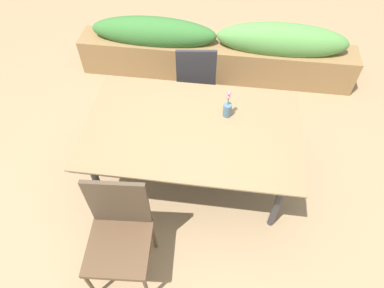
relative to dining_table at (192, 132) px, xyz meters
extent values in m
plane|color=#9E7F5B|center=(-0.03, -0.04, -0.65)|extent=(12.00, 12.00, 0.00)
cube|color=#8C704C|center=(0.00, 0.00, 0.05)|extent=(1.80, 1.11, 0.02)
cube|color=#333338|center=(0.00, 0.00, 0.03)|extent=(1.76, 1.09, 0.02)
cylinder|color=#333338|center=(-0.76, -0.42, -0.31)|extent=(0.06, 0.06, 0.69)
cylinder|color=#333338|center=(0.76, -0.42, -0.31)|extent=(0.06, 0.06, 0.69)
cylinder|color=#333338|center=(-0.76, 0.42, -0.31)|extent=(0.06, 0.06, 0.69)
cylinder|color=#333338|center=(0.76, 0.42, -0.31)|extent=(0.06, 0.06, 0.69)
cube|color=brown|center=(-0.41, -0.99, -0.20)|extent=(0.49, 0.49, 0.04)
cube|color=#4C3D2D|center=(-0.42, -0.77, 0.06)|extent=(0.43, 0.06, 0.51)
cylinder|color=#4C3D2D|center=(-0.60, -1.21, -0.43)|extent=(0.03, 0.03, 0.44)
cylinder|color=#4C3D2D|center=(-0.21, -0.76, -0.43)|extent=(0.03, 0.03, 0.44)
cylinder|color=#4C3D2D|center=(-0.63, -0.80, -0.43)|extent=(0.03, 0.03, 0.44)
cube|color=#3C3738|center=(-0.09, 0.99, -0.21)|extent=(0.46, 0.46, 0.04)
cube|color=#2D2D33|center=(-0.06, 0.80, 0.03)|extent=(0.39, 0.08, 0.44)
cylinder|color=#2D2D33|center=(-0.30, 1.15, -0.43)|extent=(0.03, 0.03, 0.44)
cylinder|color=#2D2D33|center=(0.08, 1.20, -0.43)|extent=(0.03, 0.03, 0.44)
cylinder|color=#2D2D33|center=(-0.25, 0.78, -0.43)|extent=(0.03, 0.03, 0.44)
cylinder|color=#2D2D33|center=(0.12, 0.82, -0.43)|extent=(0.03, 0.03, 0.44)
cylinder|color=slate|center=(0.28, 0.18, 0.12)|extent=(0.07, 0.07, 0.13)
cylinder|color=#47843D|center=(0.28, 0.18, 0.23)|extent=(0.01, 0.01, 0.16)
sphere|color=white|center=(0.28, 0.18, 0.31)|extent=(0.03, 0.03, 0.03)
cylinder|color=#47843D|center=(0.28, 0.18, 0.23)|extent=(0.01, 0.01, 0.17)
sphere|color=pink|center=(0.28, 0.18, 0.31)|extent=(0.03, 0.03, 0.03)
cylinder|color=#47843D|center=(0.27, 0.18, 0.21)|extent=(0.01, 0.01, 0.12)
sphere|color=pink|center=(0.27, 0.18, 0.27)|extent=(0.03, 0.03, 0.03)
cube|color=olive|center=(0.08, 1.58, -0.43)|extent=(3.30, 0.39, 0.44)
ellipsoid|color=#387233|center=(-0.66, 1.58, -0.11)|extent=(1.49, 0.35, 0.36)
ellipsoid|color=#569347|center=(0.83, 1.58, -0.09)|extent=(1.49, 0.35, 0.40)
camera|label=1|loc=(0.25, -1.90, 2.19)|focal=32.21mm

